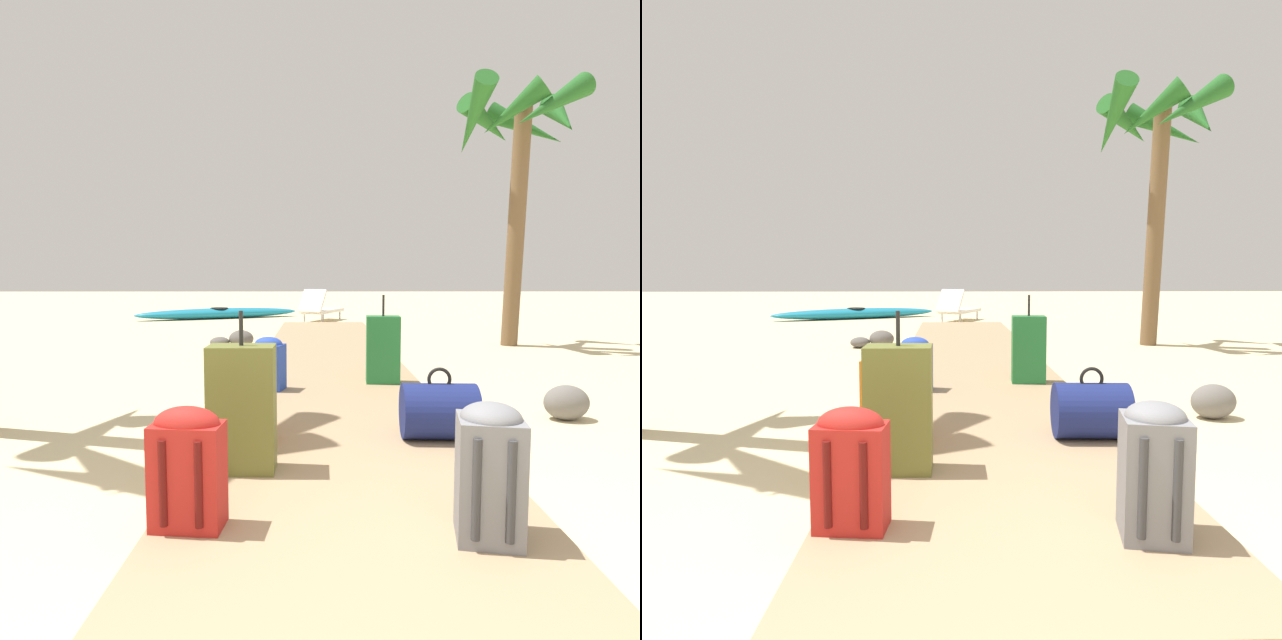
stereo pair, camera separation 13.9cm
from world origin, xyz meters
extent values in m
plane|color=beige|center=(0.00, 4.29, 0.00)|extent=(60.00, 60.00, 0.00)
cube|color=tan|center=(0.00, 5.36, 0.04)|extent=(1.82, 10.72, 0.08)
cube|color=#237538|center=(0.52, 3.86, 0.42)|extent=(0.35, 0.24, 0.69)
cylinder|color=black|center=(0.52, 3.86, 0.88)|extent=(0.02, 0.02, 0.22)
cube|color=#2847B7|center=(-0.63, 3.54, 0.30)|extent=(0.34, 0.29, 0.44)
ellipsoid|color=#2847B7|center=(-0.63, 3.54, 0.52)|extent=(0.32, 0.28, 0.15)
cylinder|color=navy|center=(-0.73, 3.46, 0.30)|extent=(0.04, 0.04, 0.35)
cylinder|color=navy|center=(-0.58, 3.42, 0.30)|extent=(0.04, 0.04, 0.35)
cube|color=slate|center=(0.56, 0.64, 0.34)|extent=(0.31, 0.30, 0.52)
ellipsoid|color=slate|center=(0.56, 0.64, 0.60)|extent=(0.29, 0.29, 0.13)
cylinder|color=#3A3A3D|center=(0.48, 0.53, 0.34)|extent=(0.04, 0.04, 0.42)
cylinder|color=#3A3A3D|center=(0.61, 0.50, 0.34)|extent=(0.04, 0.04, 0.42)
cube|color=olive|center=(-0.58, 1.43, 0.44)|extent=(0.38, 0.23, 0.72)
cylinder|color=black|center=(-0.58, 1.43, 0.90)|extent=(0.02, 0.02, 0.20)
cube|color=red|center=(-0.73, 0.75, 0.31)|extent=(0.33, 0.21, 0.47)
ellipsoid|color=red|center=(-0.73, 0.75, 0.55)|extent=(0.31, 0.20, 0.16)
cylinder|color=#5B110F|center=(-0.81, 0.66, 0.31)|extent=(0.04, 0.04, 0.37)
cylinder|color=#5B110F|center=(-0.66, 0.65, 0.31)|extent=(0.04, 0.04, 0.37)
cylinder|color=navy|center=(0.67, 2.00, 0.27)|extent=(0.51, 0.40, 0.38)
torus|color=black|center=(0.67, 2.00, 0.49)|extent=(0.16, 0.03, 0.16)
cube|color=orange|center=(-0.67, 2.03, 0.35)|extent=(0.45, 0.27, 0.54)
cylinder|color=black|center=(-0.67, 2.03, 0.67)|extent=(0.02, 0.02, 0.12)
cylinder|color=brown|center=(3.07, 7.11, 1.92)|extent=(0.27, 0.60, 3.85)
cone|color=#236023|center=(3.70, 7.05, 3.67)|extent=(0.49, 1.28, 0.99)
cone|color=#236023|center=(3.38, 7.70, 3.69)|extent=(1.35, 0.95, 0.96)
cone|color=#236023|center=(2.70, 7.60, 3.73)|extent=(1.23, 1.06, 0.77)
cone|color=#236023|center=(2.33, 7.10, 3.67)|extent=(0.38, 1.45, 1.11)
cone|color=#236023|center=(2.81, 6.67, 3.66)|extent=(1.09, 0.85, 0.88)
cone|color=#236023|center=(3.30, 6.45, 3.69)|extent=(1.43, 0.79, 1.00)
cube|color=white|center=(-0.01, 11.92, 0.26)|extent=(1.14, 1.52, 0.08)
cube|color=white|center=(-0.26, 11.38, 0.54)|extent=(0.72, 0.64, 0.56)
cylinder|color=silver|center=(0.02, 12.53, 0.11)|extent=(0.04, 0.04, 0.22)
cylinder|color=silver|center=(0.45, 12.32, 0.11)|extent=(0.04, 0.04, 0.22)
cylinder|color=silver|center=(-0.46, 11.52, 0.11)|extent=(0.04, 0.04, 0.22)
cylinder|color=silver|center=(-0.03, 11.31, 0.11)|extent=(0.04, 0.04, 0.22)
ellipsoid|color=teal|center=(-2.78, 12.65, 0.14)|extent=(4.25, 2.30, 0.28)
torus|color=black|center=(-2.78, 12.65, 0.27)|extent=(0.64, 0.64, 0.05)
ellipsoid|color=#5B5651|center=(-1.74, 7.07, 0.09)|extent=(0.41, 0.42, 0.17)
ellipsoid|color=#5B5651|center=(-1.40, 7.09, 0.14)|extent=(0.57, 0.57, 0.28)
ellipsoid|color=slate|center=(1.89, 2.74, 0.14)|extent=(0.38, 0.29, 0.29)
camera|label=1|loc=(-0.16, -1.51, 1.20)|focal=29.66mm
camera|label=2|loc=(-0.30, -1.50, 1.20)|focal=29.66mm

